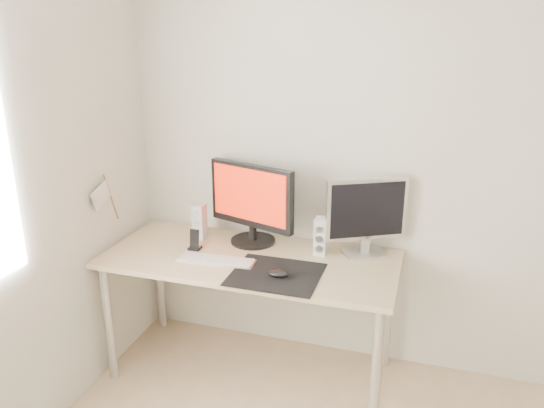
# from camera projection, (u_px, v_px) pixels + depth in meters

# --- Properties ---
(wall_back) EXTENTS (3.50, 0.00, 3.50)m
(wall_back) POSITION_uv_depth(u_px,v_px,m) (438.00, 161.00, 2.80)
(wall_back) COLOR white
(wall_back) RESTS_ON ground
(mousepad) EXTENTS (0.45, 0.40, 0.00)m
(mousepad) POSITION_uv_depth(u_px,v_px,m) (276.00, 274.00, 2.68)
(mousepad) COLOR black
(mousepad) RESTS_ON desk
(mouse) EXTENTS (0.11, 0.06, 0.04)m
(mouse) POSITION_uv_depth(u_px,v_px,m) (278.00, 274.00, 2.64)
(mouse) COLOR black
(mouse) RESTS_ON mousepad
(desk) EXTENTS (1.60, 0.70, 0.73)m
(desk) POSITION_uv_depth(u_px,v_px,m) (250.00, 270.00, 2.92)
(desk) COLOR #D1B587
(desk) RESTS_ON ground
(main_monitor) EXTENTS (0.54, 0.33, 0.47)m
(main_monitor) POSITION_uv_depth(u_px,v_px,m) (252.00, 201.00, 3.00)
(main_monitor) COLOR black
(main_monitor) RESTS_ON desk
(second_monitor) EXTENTS (0.41, 0.25, 0.43)m
(second_monitor) POSITION_uv_depth(u_px,v_px,m) (366.00, 213.00, 2.84)
(second_monitor) COLOR silver
(second_monitor) RESTS_ON desk
(speaker_left) EXTENTS (0.07, 0.08, 0.21)m
(speaker_left) POSITION_uv_depth(u_px,v_px,m) (199.00, 222.00, 3.11)
(speaker_left) COLOR silver
(speaker_left) RESTS_ON desk
(speaker_right) EXTENTS (0.07, 0.08, 0.21)m
(speaker_right) POSITION_uv_depth(u_px,v_px,m) (321.00, 236.00, 2.89)
(speaker_right) COLOR white
(speaker_right) RESTS_ON desk
(keyboard) EXTENTS (0.42, 0.13, 0.02)m
(keyboard) POSITION_uv_depth(u_px,v_px,m) (216.00, 260.00, 2.83)
(keyboard) COLOR #BDBDBF
(keyboard) RESTS_ON desk
(phone_dock) EXTENTS (0.07, 0.06, 0.12)m
(phone_dock) POSITION_uv_depth(u_px,v_px,m) (195.00, 243.00, 2.98)
(phone_dock) COLOR black
(phone_dock) RESTS_ON desk
(pennant) EXTENTS (0.01, 0.23, 0.29)m
(pennant) POSITION_uv_depth(u_px,v_px,m) (104.00, 196.00, 2.89)
(pennant) COLOR #A57F54
(pennant) RESTS_ON wall_left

